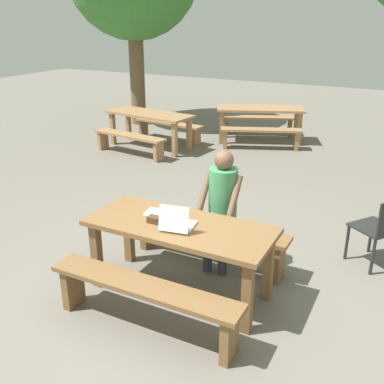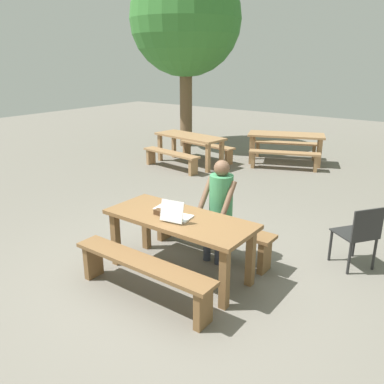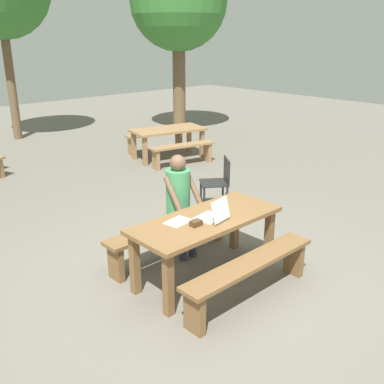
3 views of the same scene
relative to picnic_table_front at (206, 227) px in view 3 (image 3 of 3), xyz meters
The scene contains 13 objects.
ground_plane 0.65m from the picnic_table_front, ahead, with size 30.00×30.00×0.00m, color slate.
picnic_table_front is the anchor object (origin of this frame).
bench_near 0.74m from the picnic_table_front, 90.00° to the right, with size 1.85×0.30×0.48m.
bench_far 0.74m from the picnic_table_front, 90.00° to the left, with size 1.85×0.30×0.48m.
laptop 0.21m from the picnic_table_front, 76.18° to the right, with size 0.34×0.36×0.26m.
small_pouch 0.30m from the picnic_table_front, 161.75° to the right, with size 0.13×0.09×0.06m.
paper_sheet 0.36m from the picnic_table_front, 155.97° to the left, with size 0.33×0.25×0.00m.
person_seated 0.68m from the picnic_table_front, 76.07° to the left, with size 0.42×0.41×1.36m.
plastic_chair 2.27m from the picnic_table_front, 40.21° to the left, with size 0.61×0.61×0.86m.
picnic_table_mid 5.46m from the picnic_table_front, 54.71° to the left, with size 1.81×1.18×0.70m.
bench_mid_south 4.84m from the picnic_table_front, 51.59° to the left, with size 1.53×0.63×0.47m.
bench_mid_north 6.12m from the picnic_table_front, 57.16° to the left, with size 1.53×0.63×0.47m.
tree_right 9.07m from the picnic_table_front, 50.73° to the left, with size 2.70×2.70×4.97m.
Camera 3 is at (-3.35, -3.36, 2.78)m, focal length 41.69 mm.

